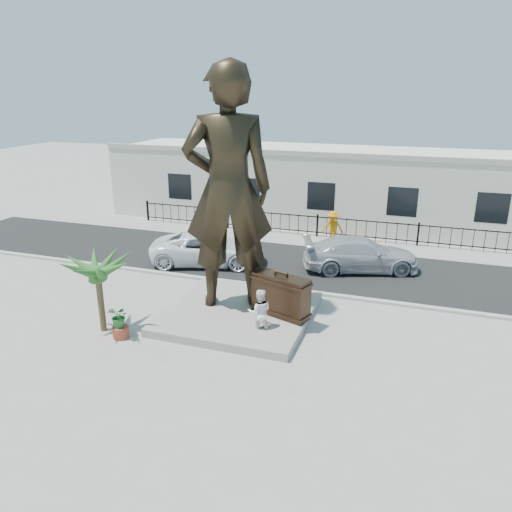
{
  "coord_description": "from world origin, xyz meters",
  "views": [
    {
      "loc": [
        5.58,
        -14.3,
        8.18
      ],
      "look_at": [
        0.0,
        2.0,
        2.3
      ],
      "focal_mm": 35.0,
      "sensor_mm": 36.0,
      "label": 1
    }
  ],
  "objects": [
    {
      "name": "ground",
      "position": [
        0.0,
        0.0,
        0.0
      ],
      "size": [
        100.0,
        100.0,
        0.0
      ],
      "primitive_type": "plane",
      "color": "#9E9991",
      "rests_on": "ground"
    },
    {
      "name": "street",
      "position": [
        0.0,
        8.0,
        0.01
      ],
      "size": [
        40.0,
        7.0,
        0.01
      ],
      "primitive_type": "cube",
      "color": "black",
      "rests_on": "ground"
    },
    {
      "name": "curb",
      "position": [
        0.0,
        4.5,
        0.06
      ],
      "size": [
        40.0,
        0.25,
        0.12
      ],
      "primitive_type": "cube",
      "color": "#A5A399",
      "rests_on": "ground"
    },
    {
      "name": "far_sidewalk",
      "position": [
        0.0,
        12.0,
        0.01
      ],
      "size": [
        40.0,
        2.5,
        0.02
      ],
      "primitive_type": "cube",
      "color": "#9E9991",
      "rests_on": "ground"
    },
    {
      "name": "plinth",
      "position": [
        -0.5,
        1.5,
        0.15
      ],
      "size": [
        5.2,
        5.2,
        0.3
      ],
      "primitive_type": "cube",
      "color": "gray",
      "rests_on": "ground"
    },
    {
      "name": "fence",
      "position": [
        0.0,
        12.8,
        0.6
      ],
      "size": [
        22.0,
        0.1,
        1.2
      ],
      "primitive_type": "cube",
      "color": "black",
      "rests_on": "ground"
    },
    {
      "name": "building",
      "position": [
        0.0,
        17.0,
        2.2
      ],
      "size": [
        28.0,
        7.0,
        4.4
      ],
      "primitive_type": "cube",
      "color": "silver",
      "rests_on": "ground"
    },
    {
      "name": "statue",
      "position": [
        -1.07,
        2.03,
        4.68
      ],
      "size": [
        3.77,
        3.22,
        8.76
      ],
      "primitive_type": "imported",
      "rotation": [
        0.0,
        0.0,
        3.56
      ],
      "color": "black",
      "rests_on": "plinth"
    },
    {
      "name": "suitcase",
      "position": [
        1.09,
        1.57,
        1.06
      ],
      "size": [
        2.26,
        1.36,
        1.52
      ],
      "primitive_type": "cube",
      "rotation": [
        0.0,
        0.0,
        -0.34
      ],
      "color": "black",
      "rests_on": "plinth"
    },
    {
      "name": "tourist",
      "position": [
        0.67,
        0.43,
        0.84
      ],
      "size": [
        0.99,
        0.89,
        1.68
      ],
      "primitive_type": "imported",
      "rotation": [
        0.0,
        0.0,
        3.51
      ],
      "color": "white",
      "rests_on": "ground"
    },
    {
      "name": "car_white",
      "position": [
        -4.03,
        6.57,
        0.76
      ],
      "size": [
        5.87,
        3.9,
        1.5
      ],
      "primitive_type": "imported",
      "rotation": [
        0.0,
        0.0,
        1.85
      ],
      "color": "white",
      "rests_on": "street"
    },
    {
      "name": "car_silver",
      "position": [
        3.08,
        8.03,
        0.78
      ],
      "size": [
        5.73,
        3.76,
        1.54
      ],
      "primitive_type": "imported",
      "rotation": [
        0.0,
        0.0,
        1.9
      ],
      "color": "#AAACAF",
      "rests_on": "street"
    },
    {
      "name": "worker",
      "position": [
        1.09,
        11.62,
        0.93
      ],
      "size": [
        1.18,
        0.69,
        1.82
      ],
      "primitive_type": "imported",
      "rotation": [
        0.0,
        0.0,
        -0.01
      ],
      "color": "orange",
      "rests_on": "far_sidewalk"
    },
    {
      "name": "palm_tree",
      "position": [
        -4.66,
        -1.04,
        0.0
      ],
      "size": [
        1.8,
        1.8,
        3.2
      ],
      "primitive_type": null,
      "color": "#265820",
      "rests_on": "ground"
    },
    {
      "name": "planter",
      "position": [
        -3.77,
        -1.32,
        0.2
      ],
      "size": [
        0.56,
        0.56,
        0.4
      ],
      "primitive_type": "cylinder",
      "color": "#9A4028",
      "rests_on": "ground"
    },
    {
      "name": "shrub",
      "position": [
        -3.77,
        -1.32,
        0.79
      ],
      "size": [
        0.83,
        0.77,
        0.77
      ],
      "primitive_type": "imported",
      "rotation": [
        0.0,
        0.0,
        -0.28
      ],
      "color": "#216728",
      "rests_on": "planter"
    }
  ]
}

